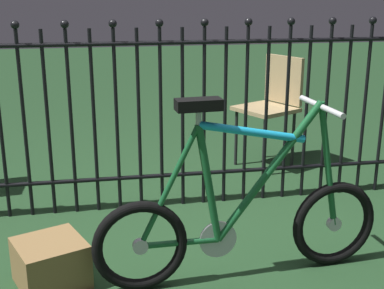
# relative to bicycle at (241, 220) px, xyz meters

# --- Properties ---
(ground_plane) EXTENTS (20.00, 20.00, 0.00)m
(ground_plane) POSITION_rel_bicycle_xyz_m (-0.32, 0.20, -0.30)
(ground_plane) COLOR #204122
(iron_fence) EXTENTS (4.76, 0.07, 1.23)m
(iron_fence) POSITION_rel_bicycle_xyz_m (-0.36, 0.92, 0.32)
(iron_fence) COLOR black
(iron_fence) RESTS_ON ground
(bicycle) EXTENTS (1.40, 0.40, 0.88)m
(bicycle) POSITION_rel_bicycle_xyz_m (0.00, 0.00, 0.00)
(bicycle) COLOR black
(bicycle) RESTS_ON ground
(chair_tan) EXTENTS (0.52, 0.52, 0.84)m
(chair_tan) POSITION_rel_bicycle_xyz_m (0.68, 1.58, 0.22)
(chair_tan) COLOR black
(chair_tan) RESTS_ON ground
(display_crate) EXTENTS (0.39, 0.39, 0.21)m
(display_crate) POSITION_rel_bicycle_xyz_m (-0.89, 0.09, -0.19)
(display_crate) COLOR olive
(display_crate) RESTS_ON ground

